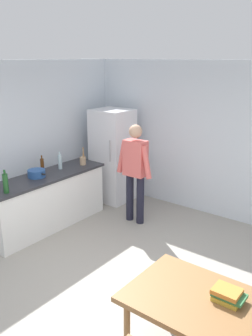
# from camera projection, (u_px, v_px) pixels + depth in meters

# --- Properties ---
(ground_plane) EXTENTS (14.00, 14.00, 0.00)m
(ground_plane) POSITION_uv_depth(u_px,v_px,m) (107.00, 295.00, 4.31)
(ground_plane) COLOR #9E998E
(wall_back) EXTENTS (6.40, 0.12, 2.70)m
(wall_back) POSITION_uv_depth(u_px,v_px,m) (219.00, 141.00, 6.17)
(wall_back) COLOR silver
(wall_back) RESTS_ON ground_plane
(kitchen_counter) EXTENTS (0.64, 2.20, 0.90)m
(kitchen_counter) POSITION_uv_depth(u_px,v_px,m) (47.00, 201.00, 5.95)
(kitchen_counter) COLOR white
(kitchen_counter) RESTS_ON ground_plane
(refrigerator) EXTENTS (0.70, 0.67, 1.80)m
(refrigerator) POSITION_uv_depth(u_px,v_px,m) (113.00, 156.00, 6.97)
(refrigerator) COLOR white
(refrigerator) RESTS_ON ground_plane
(person) EXTENTS (0.70, 0.22, 1.70)m
(person) POSITION_uv_depth(u_px,v_px,m) (135.00, 167.00, 5.97)
(person) COLOR #1E1E2D
(person) RESTS_ON ground_plane
(dining_table) EXTENTS (1.40, 0.90, 0.75)m
(dining_table) POSITION_uv_depth(u_px,v_px,m) (207.00, 310.00, 3.07)
(dining_table) COLOR olive
(dining_table) RESTS_ON ground_plane
(cooking_pot) EXTENTS (0.40, 0.28, 0.12)m
(cooking_pot) POSITION_uv_depth(u_px,v_px,m) (36.00, 173.00, 5.73)
(cooking_pot) COLOR #285193
(cooking_pot) RESTS_ON kitchen_counter
(utensil_jar) EXTENTS (0.11, 0.11, 0.32)m
(utensil_jar) POSITION_uv_depth(u_px,v_px,m) (83.00, 160.00, 6.37)
(utensil_jar) COLOR tan
(utensil_jar) RESTS_ON kitchen_counter
(bottle_beer_brown) EXTENTS (0.06, 0.06, 0.26)m
(bottle_beer_brown) POSITION_uv_depth(u_px,v_px,m) (42.00, 164.00, 6.06)
(bottle_beer_brown) COLOR #5B3314
(bottle_beer_brown) RESTS_ON kitchen_counter
(bottle_water_clear) EXTENTS (0.07, 0.07, 0.30)m
(bottle_water_clear) POSITION_uv_depth(u_px,v_px,m) (60.00, 162.00, 6.12)
(bottle_water_clear) COLOR silver
(bottle_water_clear) RESTS_ON kitchen_counter
(bottle_wine_green) EXTENTS (0.08, 0.08, 0.34)m
(bottle_wine_green) POSITION_uv_depth(u_px,v_px,m) (6.00, 183.00, 5.03)
(bottle_wine_green) COLOR #1E5123
(bottle_wine_green) RESTS_ON kitchen_counter
(book_stack) EXTENTS (0.27, 0.19, 0.11)m
(book_stack) POSITION_uv_depth(u_px,v_px,m) (228.00, 295.00, 3.05)
(book_stack) COLOR gold
(book_stack) RESTS_ON dining_table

